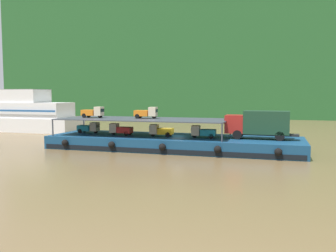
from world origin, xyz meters
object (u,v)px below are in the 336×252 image
mini_truck_lower_stern (89,128)px  mini_truck_lower_fore (203,132)px  mini_truck_lower_mid (161,131)px  passenger_ferry_upstream (17,113)px  mini_truck_upper_stern (93,112)px  cargo_barge (173,143)px  covered_lorry (259,124)px  mini_truck_lower_aft (121,129)px  mini_truck_upper_mid (146,113)px

mini_truck_lower_stern → mini_truck_lower_fore: size_ratio=1.00×
mini_truck_lower_mid → passenger_ferry_upstream: bearing=156.1°
mini_truck_lower_mid → mini_truck_upper_stern: 9.22m
mini_truck_lower_mid → passenger_ferry_upstream: (-31.17, 13.83, 0.86)m
cargo_barge → mini_truck_lower_fore: bearing=-7.3°
mini_truck_lower_fore → passenger_ferry_upstream: size_ratio=0.12×
covered_lorry → mini_truck_lower_fore: covered_lorry is taller
mini_truck_lower_stern → mini_truck_lower_fore: same height
mini_truck_lower_stern → mini_truck_lower_aft: (4.77, -0.90, 0.00)m
mini_truck_lower_mid → mini_truck_lower_stern: bearing=174.5°
cargo_barge → mini_truck_lower_stern: (-11.26, 0.49, 1.44)m
cargo_barge → mini_truck_lower_mid: 2.03m
covered_lorry → passenger_ferry_upstream: bearing=162.8°
mini_truck_upper_stern → mini_truck_lower_fore: bearing=-1.7°
mini_truck_lower_aft → mini_truck_lower_fore: bearing=-0.3°
covered_lorry → mini_truck_lower_stern: bearing=179.4°
covered_lorry → mini_truck_lower_mid: bearing=-176.2°
covered_lorry → mini_truck_lower_stern: (-20.94, 0.23, -1.00)m
covered_lorry → mini_truck_upper_stern: bearing=-179.1°
mini_truck_lower_mid → mini_truck_upper_mid: (-2.21, 1.08, 2.00)m
cargo_barge → mini_truck_lower_stern: size_ratio=10.57×
passenger_ferry_upstream → mini_truck_lower_aft: bearing=-27.9°
mini_truck_lower_stern → mini_truck_upper_stern: 2.26m
mini_truck_lower_mid → cargo_barge: bearing=18.8°
cargo_barge → passenger_ferry_upstream: (-32.53, 13.37, 2.30)m
mini_truck_lower_mid → passenger_ferry_upstream: passenger_ferry_upstream is taller
mini_truck_lower_fore → passenger_ferry_upstream: 38.72m
mini_truck_upper_stern → mini_truck_upper_mid: size_ratio=1.00×
covered_lorry → mini_truck_lower_mid: size_ratio=2.85×
mini_truck_lower_aft → mini_truck_upper_mid: mini_truck_upper_mid is taller
cargo_barge → covered_lorry: size_ratio=3.71×
mini_truck_lower_stern → mini_truck_lower_aft: bearing=-10.7°
mini_truck_lower_fore → mini_truck_lower_stern: bearing=176.3°
mini_truck_lower_fore → mini_truck_upper_mid: (-7.19, 1.07, 2.00)m
cargo_barge → passenger_ferry_upstream: passenger_ferry_upstream is taller
mini_truck_lower_aft → mini_truck_upper_stern: bearing=174.5°
mini_truck_lower_stern → mini_truck_lower_aft: 4.86m
cargo_barge → mini_truck_upper_mid: size_ratio=10.53×
covered_lorry → mini_truck_upper_stern: 20.06m
mini_truck_lower_fore → passenger_ferry_upstream: bearing=159.1°
mini_truck_lower_stern → mini_truck_lower_mid: 9.95m
mini_truck_lower_fore → mini_truck_lower_mid: bearing=-180.0°
cargo_barge → mini_truck_upper_stern: bearing=-179.8°
cargo_barge → mini_truck_lower_mid: (-1.36, -0.46, 1.44)m
covered_lorry → mini_truck_lower_fore: bearing=-173.1°
mini_truck_lower_aft → passenger_ferry_upstream: 29.47m
mini_truck_lower_stern → mini_truck_upper_stern: (0.91, -0.53, 2.00)m
passenger_ferry_upstream → mini_truck_lower_stern: bearing=-31.2°
mini_truck_lower_mid → mini_truck_lower_fore: bearing=0.0°
cargo_barge → passenger_ferry_upstream: 35.24m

